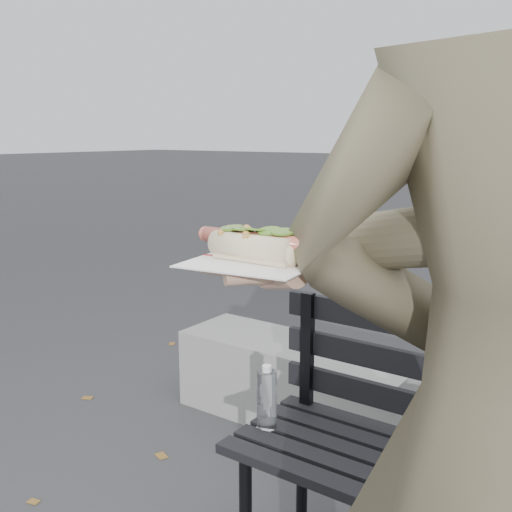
# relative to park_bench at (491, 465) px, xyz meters

# --- Properties ---
(park_bench) EXTENTS (1.50, 0.44, 0.88)m
(park_bench) POSITION_rel_park_bench_xyz_m (0.00, 0.00, 0.00)
(park_bench) COLOR black
(park_bench) RESTS_ON ground
(concrete_block) EXTENTS (1.20, 0.40, 0.40)m
(concrete_block) POSITION_rel_park_bench_xyz_m (-1.11, 0.81, -0.32)
(concrete_block) COLOR slate
(concrete_block) RESTS_ON ground
(held_hotdog) EXTENTS (0.62, 0.31, 0.20)m
(held_hotdog) POSITION_rel_park_bench_xyz_m (0.00, -0.77, 0.73)
(held_hotdog) COLOR brown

